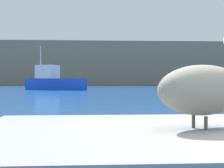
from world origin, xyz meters
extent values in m
cube|color=#7F755B|center=(0.00, 71.98, 4.42)|extent=(140.00, 15.98, 8.84)
ellipsoid|color=gray|center=(-0.48, 0.26, 1.16)|extent=(1.02, 0.78, 0.43)
cylinder|color=#4C4742|center=(-0.56, 0.31, 0.89)|extent=(0.03, 0.03, 0.11)
cylinder|color=#4C4742|center=(-0.49, 0.17, 0.89)|extent=(0.03, 0.03, 0.11)
cube|color=blue|center=(-5.49, 37.13, 0.66)|extent=(7.29, 5.11, 1.32)
cube|color=silver|center=(-6.52, 37.62, 2.11)|extent=(2.83, 2.68, 1.58)
cylinder|color=#B2B2B2|center=(-7.38, 38.03, 3.26)|extent=(0.12, 0.12, 3.89)
cylinder|color=#3F382D|center=(-8.51, 38.57, 1.67)|extent=(0.10, 0.10, 0.70)
camera|label=1|loc=(-1.44, -2.56, 1.26)|focal=54.31mm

